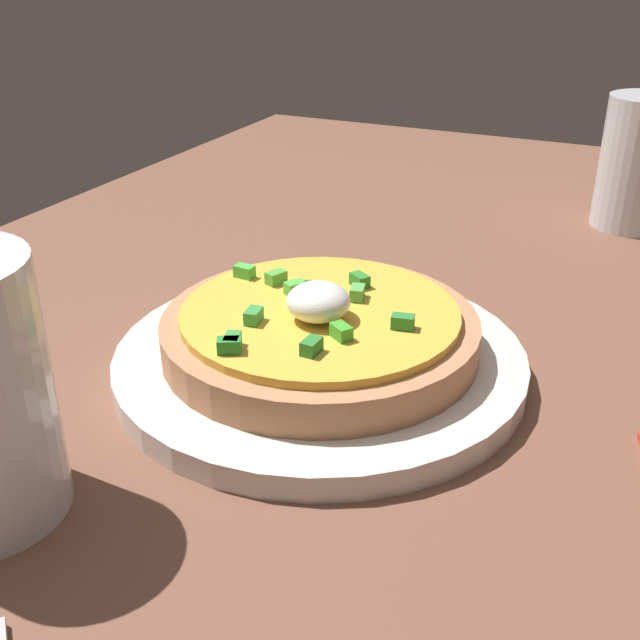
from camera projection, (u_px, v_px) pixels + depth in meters
The scene contains 3 objects.
dining_table at pixel (372, 381), 49.33cm from camera, with size 127.72×81.15×2.73cm, color brown.
plate at pixel (320, 360), 47.47cm from camera, with size 25.07×25.07×1.54cm, color silver.
pizza at pixel (320, 329), 46.47cm from camera, with size 19.14×19.14×4.89cm.
Camera 1 is at (39.80, 14.80, 27.00)cm, focal length 43.29 mm.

